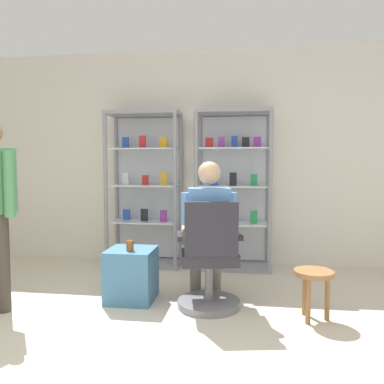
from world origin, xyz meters
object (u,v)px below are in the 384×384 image
object	(u,v)px
display_cabinet_left	(146,188)
wooden_stool	(314,280)
office_chair	(209,265)
tea_glass	(130,246)
display_cabinet_right	(233,189)
storage_crate	(131,275)
seated_shopkeeper	(208,225)

from	to	relation	value
display_cabinet_left	wooden_stool	xyz separation A→B (m)	(1.81, -1.54, -0.64)
office_chair	tea_glass	distance (m)	0.74
display_cabinet_right	storage_crate	distance (m)	1.75
wooden_stool	seated_shopkeeper	bearing A→B (deg)	163.29
display_cabinet_left	tea_glass	world-z (taller)	display_cabinet_left
display_cabinet_right	office_chair	world-z (taller)	display_cabinet_right
display_cabinet_right	office_chair	xyz separation A→B (m)	(-0.15, -1.44, -0.57)
display_cabinet_right	office_chair	bearing A→B (deg)	-96.08
display_cabinet_right	storage_crate	world-z (taller)	display_cabinet_right
office_chair	wooden_stool	world-z (taller)	office_chair
seated_shopkeeper	tea_glass	xyz separation A→B (m)	(-0.70, -0.12, -0.18)
storage_crate	tea_glass	size ratio (longest dim) A/B	5.14
display_cabinet_right	tea_glass	size ratio (longest dim) A/B	20.19
display_cabinet_right	tea_glass	distance (m)	1.70
tea_glass	wooden_stool	bearing A→B (deg)	-5.40
tea_glass	wooden_stool	world-z (taller)	tea_glass
office_chair	seated_shopkeeper	world-z (taller)	seated_shopkeeper
seated_shopkeeper	storage_crate	bearing A→B (deg)	-176.61
display_cabinet_right	wooden_stool	world-z (taller)	display_cabinet_right
tea_glass	wooden_stool	size ratio (longest dim) A/B	0.23
storage_crate	tea_glass	distance (m)	0.30
display_cabinet_right	tea_glass	xyz separation A→B (m)	(-0.88, -1.39, -0.44)
storage_crate	wooden_stool	bearing A→B (deg)	-8.01
display_cabinet_left	office_chair	size ratio (longest dim) A/B	1.98
display_cabinet_left	tea_glass	size ratio (longest dim) A/B	20.19
tea_glass	wooden_stool	distance (m)	1.61
display_cabinet_right	tea_glass	world-z (taller)	display_cabinet_right
wooden_stool	display_cabinet_right	bearing A→B (deg)	114.63
wooden_stool	tea_glass	bearing A→B (deg)	174.60
seated_shopkeeper	tea_glass	bearing A→B (deg)	-170.47
seated_shopkeeper	tea_glass	distance (m)	0.73
seated_shopkeeper	wooden_stool	size ratio (longest dim) A/B	3.17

